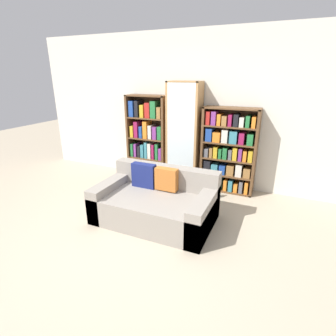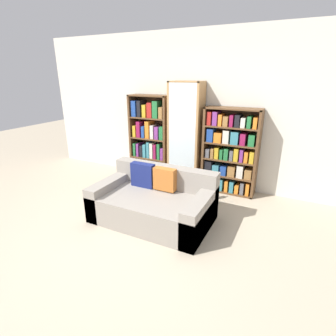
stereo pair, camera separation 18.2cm
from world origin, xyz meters
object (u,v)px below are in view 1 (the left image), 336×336
display_cabinet (184,135)px  bookshelf_right (228,152)px  bookshelf_left (148,139)px  couch (156,202)px  wine_bottle (210,191)px

display_cabinet → bookshelf_right: (0.81, 0.02, -0.22)m
bookshelf_left → display_cabinet: bearing=-1.3°
couch → display_cabinet: size_ratio=0.87×
wine_bottle → display_cabinet: bearing=145.2°
couch → bookshelf_left: bookshelf_left is taller
couch → bookshelf_right: size_ratio=1.11×
bookshelf_left → bookshelf_right: 1.56m
bookshelf_right → display_cabinet: bearing=-178.8°
bookshelf_left → display_cabinet: display_cabinet is taller
couch → display_cabinet: (-0.11, 1.39, 0.68)m
couch → display_cabinet: display_cabinet is taller
couch → display_cabinet: bearing=94.5°
couch → bookshelf_right: 1.64m
couch → display_cabinet: 1.55m
bookshelf_right → couch: bearing=-116.4°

